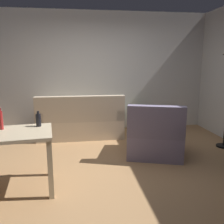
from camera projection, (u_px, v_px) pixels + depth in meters
ground_plane at (110, 166)px, 3.80m from camera, size 5.20×4.40×0.02m
wall_rear at (97, 72)px, 5.66m from camera, size 5.20×0.10×2.70m
couch at (81, 123)px, 5.22m from camera, size 1.78×0.84×0.92m
desk at (1, 142)px, 2.93m from camera, size 1.27×0.83×0.76m
potted_plant at (137, 116)px, 5.70m from camera, size 0.36×0.36×0.57m
armchair at (155, 137)px, 4.17m from camera, size 1.11×1.08×0.92m
bottle_red at (1, 120)px, 3.03m from camera, size 0.04×0.04×0.27m
bottle_dark at (38, 120)px, 3.19m from camera, size 0.07×0.07×0.20m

